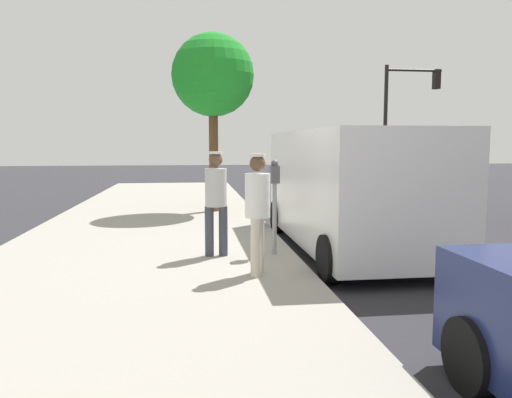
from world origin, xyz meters
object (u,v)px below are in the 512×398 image
(parking_meter_near, at_px, (275,191))
(street_tree, at_px, (213,76))
(pedestrian_in_gray, at_px, (216,197))
(parked_van, at_px, (349,187))
(pedestrian_in_white, at_px, (258,206))
(traffic_light_corner, at_px, (405,106))

(parking_meter_near, xyz_separation_m, street_tree, (0.72, -5.41, 2.49))
(pedestrian_in_gray, xyz_separation_m, street_tree, (-0.21, -5.41, 2.58))
(parked_van, height_order, street_tree, street_tree)
(pedestrian_in_gray, bearing_deg, street_tree, -92.24)
(pedestrian_in_white, height_order, street_tree, street_tree)
(parking_meter_near, bearing_deg, pedestrian_in_white, 70.42)
(parking_meter_near, distance_m, parked_van, 1.70)
(parked_van, bearing_deg, parking_meter_near, 28.32)
(parking_meter_near, distance_m, pedestrian_in_gray, 0.94)
(pedestrian_in_white, relative_size, traffic_light_corner, 0.32)
(pedestrian_in_gray, distance_m, street_tree, 6.00)
(parking_meter_near, height_order, traffic_light_corner, traffic_light_corner)
(traffic_light_corner, bearing_deg, street_tree, 40.04)
(pedestrian_in_white, height_order, parked_van, parked_van)
(parking_meter_near, distance_m, pedestrian_in_white, 1.32)
(pedestrian_in_white, xyz_separation_m, traffic_light_corner, (-8.07, -13.66, 2.43))
(parked_van, relative_size, street_tree, 1.12)
(street_tree, bearing_deg, parking_meter_near, 97.64)
(pedestrian_in_gray, xyz_separation_m, traffic_light_corner, (-8.57, -12.43, 2.42))
(pedestrian_in_white, bearing_deg, traffic_light_corner, -120.57)
(parking_meter_near, bearing_deg, traffic_light_corner, -121.55)
(traffic_light_corner, bearing_deg, parking_meter_near, 58.45)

